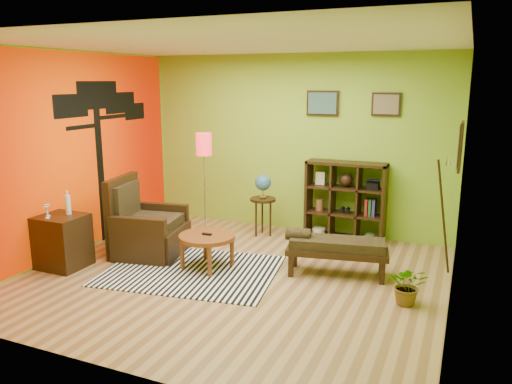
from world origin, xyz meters
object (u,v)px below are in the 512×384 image
at_px(armchair, 146,231).
at_px(cube_shelf, 346,201).
at_px(floor_lamp, 204,154).
at_px(side_cabinet, 62,241).
at_px(potted_plant, 408,289).
at_px(globe_table, 263,190).
at_px(coffee_table, 207,239).
at_px(bench, 334,247).

height_order(armchair, cube_shelf, cube_shelf).
xyz_separation_m(floor_lamp, cube_shelf, (1.97, 0.83, -0.72)).
height_order(side_cabinet, cube_shelf, cube_shelf).
xyz_separation_m(armchair, floor_lamp, (0.44, 0.93, 0.99)).
bearing_deg(potted_plant, side_cabinet, -171.95).
bearing_deg(side_cabinet, globe_table, 50.52).
bearing_deg(coffee_table, potted_plant, -2.31).
bearing_deg(armchair, coffee_table, -7.29).
relative_size(armchair, bench, 0.84).
bearing_deg(floor_lamp, globe_table, 34.56).
relative_size(armchair, side_cabinet, 1.09).
bearing_deg(floor_lamp, cube_shelf, 22.76).
distance_m(globe_table, potted_plant, 2.98).
bearing_deg(armchair, bench, 6.09).
distance_m(cube_shelf, potted_plant, 2.35).
relative_size(coffee_table, bench, 0.56).
bearing_deg(floor_lamp, potted_plant, -20.37).
bearing_deg(side_cabinet, coffee_table, 22.01).
bearing_deg(side_cabinet, floor_lamp, 57.27).
xyz_separation_m(bench, potted_plant, (0.96, -0.52, -0.19)).
height_order(floor_lamp, cube_shelf, floor_lamp).
xyz_separation_m(armchair, bench, (2.62, 0.28, 0.04)).
relative_size(coffee_table, cube_shelf, 0.61).
xyz_separation_m(floor_lamp, bench, (2.18, -0.65, -0.95)).
distance_m(coffee_table, floor_lamp, 1.54).
distance_m(bench, potted_plant, 1.10).
bearing_deg(cube_shelf, side_cabinet, -140.13).
bearing_deg(bench, cube_shelf, 98.06).
height_order(cube_shelf, bench, cube_shelf).
xyz_separation_m(side_cabinet, potted_plant, (4.28, 0.61, -0.17)).
height_order(armchair, side_cabinet, armchair).
bearing_deg(side_cabinet, cube_shelf, 39.87).
xyz_separation_m(cube_shelf, potted_plant, (1.17, -2.00, -0.42)).
bearing_deg(bench, floor_lamp, 163.42).
distance_m(side_cabinet, floor_lamp, 2.32).
xyz_separation_m(armchair, side_cabinet, (-0.70, -0.84, 0.02)).
bearing_deg(coffee_table, floor_lamp, 119.88).
height_order(coffee_table, armchair, armchair).
xyz_separation_m(side_cabinet, cube_shelf, (3.11, 2.60, 0.25)).
distance_m(floor_lamp, globe_table, 1.07).
bearing_deg(armchair, floor_lamp, 64.78).
bearing_deg(potted_plant, globe_table, 145.06).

